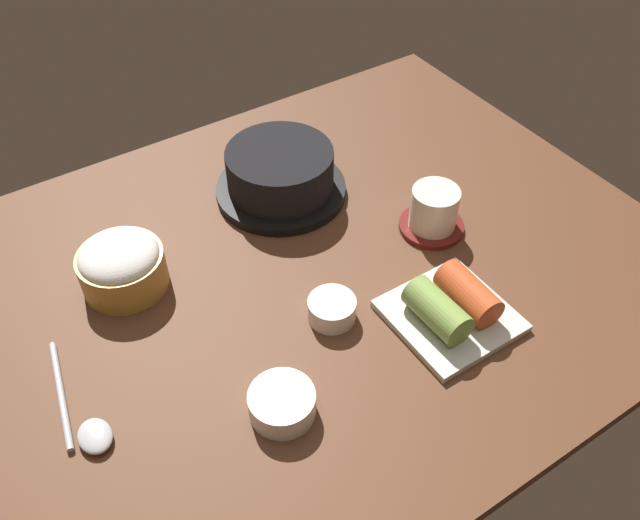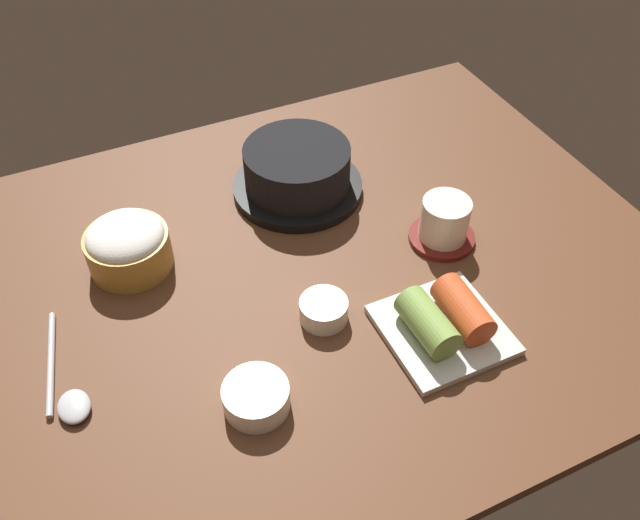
{
  "view_description": "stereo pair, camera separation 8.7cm",
  "coord_description": "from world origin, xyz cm",
  "px_view_note": "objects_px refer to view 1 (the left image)",
  "views": [
    {
      "loc": [
        -31.52,
        -53.36,
        67.06
      ],
      "look_at": [
        2.0,
        -2.0,
        5.0
      ],
      "focal_mm": 37.74,
      "sensor_mm": 36.0,
      "label": 1
    },
    {
      "loc": [
        -23.9,
        -57.59,
        67.06
      ],
      "look_at": [
        2.0,
        -2.0,
        5.0
      ],
      "focal_mm": 37.74,
      "sensor_mm": 36.0,
      "label": 2
    }
  ],
  "objects_px": {
    "rice_bowl": "(121,265)",
    "tea_cup_with_saucer": "(434,211)",
    "kimchi_plate": "(452,307)",
    "spoon": "(84,422)",
    "side_bowl_near": "(282,403)",
    "stone_pot": "(280,174)",
    "banchan_cup_center": "(332,309)"
  },
  "relations": [
    {
      "from": "rice_bowl",
      "to": "tea_cup_with_saucer",
      "type": "relative_size",
      "value": 1.2
    },
    {
      "from": "kimchi_plate",
      "to": "spoon",
      "type": "bearing_deg",
      "value": 166.78
    },
    {
      "from": "tea_cup_with_saucer",
      "to": "side_bowl_near",
      "type": "xyz_separation_m",
      "value": [
        -0.33,
        -0.14,
        -0.02
      ]
    },
    {
      "from": "stone_pot",
      "to": "kimchi_plate",
      "type": "distance_m",
      "value": 0.33
    },
    {
      "from": "rice_bowl",
      "to": "banchan_cup_center",
      "type": "relative_size",
      "value": 1.83
    },
    {
      "from": "tea_cup_with_saucer",
      "to": "stone_pot",
      "type": "bearing_deg",
      "value": 127.19
    },
    {
      "from": "side_bowl_near",
      "to": "rice_bowl",
      "type": "bearing_deg",
      "value": 104.61
    },
    {
      "from": "side_bowl_near",
      "to": "banchan_cup_center",
      "type": "bearing_deg",
      "value": 34.45
    },
    {
      "from": "rice_bowl",
      "to": "side_bowl_near",
      "type": "height_order",
      "value": "rice_bowl"
    },
    {
      "from": "rice_bowl",
      "to": "spoon",
      "type": "height_order",
      "value": "rice_bowl"
    },
    {
      "from": "banchan_cup_center",
      "to": "kimchi_plate",
      "type": "bearing_deg",
      "value": -34.12
    },
    {
      "from": "banchan_cup_center",
      "to": "side_bowl_near",
      "type": "bearing_deg",
      "value": -145.55
    },
    {
      "from": "rice_bowl",
      "to": "side_bowl_near",
      "type": "xyz_separation_m",
      "value": [
        0.07,
        -0.28,
        -0.02
      ]
    },
    {
      "from": "kimchi_plate",
      "to": "spoon",
      "type": "distance_m",
      "value": 0.45
    },
    {
      "from": "tea_cup_with_saucer",
      "to": "kimchi_plate",
      "type": "height_order",
      "value": "tea_cup_with_saucer"
    },
    {
      "from": "tea_cup_with_saucer",
      "to": "side_bowl_near",
      "type": "height_order",
      "value": "tea_cup_with_saucer"
    },
    {
      "from": "rice_bowl",
      "to": "side_bowl_near",
      "type": "bearing_deg",
      "value": -75.39
    },
    {
      "from": "stone_pot",
      "to": "rice_bowl",
      "type": "height_order",
      "value": "stone_pot"
    },
    {
      "from": "tea_cup_with_saucer",
      "to": "kimchi_plate",
      "type": "bearing_deg",
      "value": -121.83
    },
    {
      "from": "side_bowl_near",
      "to": "stone_pot",
      "type": "bearing_deg",
      "value": 59.42
    },
    {
      "from": "side_bowl_near",
      "to": "spoon",
      "type": "bearing_deg",
      "value": 151.58
    },
    {
      "from": "stone_pot",
      "to": "kimchi_plate",
      "type": "relative_size",
      "value": 1.37
    },
    {
      "from": "banchan_cup_center",
      "to": "kimchi_plate",
      "type": "height_order",
      "value": "kimchi_plate"
    },
    {
      "from": "tea_cup_with_saucer",
      "to": "banchan_cup_center",
      "type": "bearing_deg",
      "value": -164.31
    },
    {
      "from": "kimchi_plate",
      "to": "side_bowl_near",
      "type": "relative_size",
      "value": 1.9
    },
    {
      "from": "banchan_cup_center",
      "to": "spoon",
      "type": "bearing_deg",
      "value": 176.47
    },
    {
      "from": "stone_pot",
      "to": "rice_bowl",
      "type": "xyz_separation_m",
      "value": [
        -0.27,
        -0.05,
        -0.0
      ]
    },
    {
      "from": "banchan_cup_center",
      "to": "spoon",
      "type": "distance_m",
      "value": 0.31
    },
    {
      "from": "rice_bowl",
      "to": "kimchi_plate",
      "type": "relative_size",
      "value": 0.78
    },
    {
      "from": "stone_pot",
      "to": "spoon",
      "type": "xyz_separation_m",
      "value": [
        -0.38,
        -0.22,
        -0.03
      ]
    },
    {
      "from": "side_bowl_near",
      "to": "kimchi_plate",
      "type": "bearing_deg",
      "value": 0.21
    },
    {
      "from": "spoon",
      "to": "banchan_cup_center",
      "type": "bearing_deg",
      "value": -3.53
    }
  ]
}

